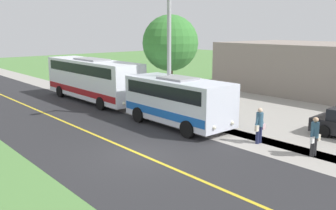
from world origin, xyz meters
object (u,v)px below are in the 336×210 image
Objects in this scene: transit_bus_rear at (93,78)px; pedestrian_with_bags at (315,135)px; pedestrian_waiting at (259,124)px; tree_curbside at (170,43)px; shuttle_bus_front at (178,99)px; street_light_pole at (167,50)px.

transit_bus_rear is 17.19m from pedestrian_with_bags.
pedestrian_waiting is (-0.77, 14.52, -0.83)m from transit_bus_rear.
tree_curbside reaches higher than pedestrian_with_bags.
shuttle_bus_front is 1.07× the size of tree_curbside.
tree_curbside is (-2.88, 5.62, 2.68)m from transit_bus_rear.
street_light_pole is (0.71, -8.88, 3.26)m from pedestrian_with_bags.
street_light_pole is 1.19× the size of tree_curbside.
tree_curbside reaches higher than pedestrian_waiting.
shuttle_bus_front reaches higher than pedestrian_with_bags.
shuttle_bus_front is at bearing -81.58° from pedestrian_waiting.
transit_bus_rear is at bearing -86.98° from pedestrian_waiting.
tree_curbside is (-1.82, -11.51, 3.51)m from pedestrian_with_bags.
shuttle_bus_front is 5.08m from pedestrian_waiting.
shuttle_bus_front is at bearing 53.87° from tree_curbside.
pedestrian_waiting is at bearing 98.42° from shuttle_bus_front.
tree_curbside is (-2.53, -2.63, 0.25)m from street_light_pole.
transit_bus_rear reaches higher than pedestrian_waiting.
transit_bus_rear is at bearing -62.88° from tree_curbside.
shuttle_bus_front is 0.90× the size of street_light_pole.
pedestrian_with_bags is 9.49m from street_light_pole.
shuttle_bus_front reaches higher than pedestrian_waiting.
pedestrian_with_bags is 0.99× the size of pedestrian_waiting.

